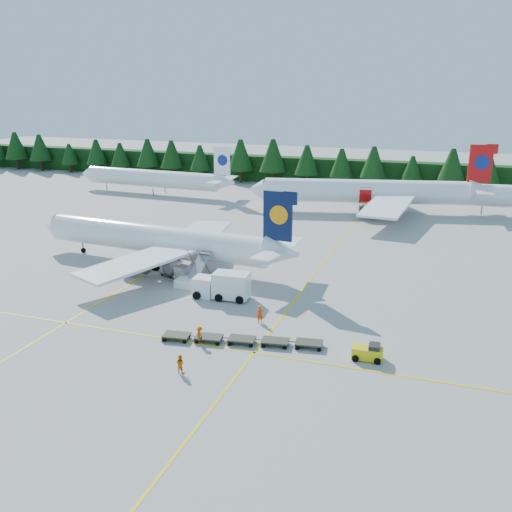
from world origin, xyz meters
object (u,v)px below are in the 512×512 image
(airstairs, at_px, (193,281))
(baggage_tug, at_px, (368,352))
(airliner_red, at_px, (361,192))
(service_truck, at_px, (222,285))
(airliner_navy, at_px, (151,239))

(airstairs, distance_m, baggage_tug, 25.14)
(airliner_red, distance_m, service_truck, 49.81)
(airstairs, xyz_separation_m, service_truck, (4.56, -2.29, 0.76))
(airliner_red, height_order, baggage_tug, airliner_red)
(airstairs, xyz_separation_m, baggage_tug, (22.22, -11.76, -0.05))
(airstairs, relative_size, service_truck, 0.82)
(airliner_red, bearing_deg, airliner_navy, -130.20)
(airliner_navy, distance_m, baggage_tug, 36.45)
(service_truck, bearing_deg, airliner_red, 77.69)
(airstairs, bearing_deg, baggage_tug, -24.46)
(airliner_red, xyz_separation_m, airstairs, (-11.93, -46.92, -3.05))
(service_truck, distance_m, baggage_tug, 20.06)
(airliner_red, height_order, service_truck, airliner_red)
(airstairs, bearing_deg, airliner_red, 79.18)
(airliner_navy, relative_size, airstairs, 7.21)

